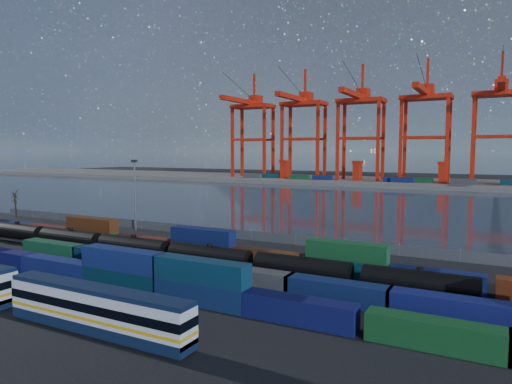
% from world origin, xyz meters
% --- Properties ---
extents(ground, '(700.00, 700.00, 0.00)m').
position_xyz_m(ground, '(0.00, 0.00, 0.00)').
color(ground, black).
rests_on(ground, ground).
extents(harbor_water, '(700.00, 700.00, 0.00)m').
position_xyz_m(harbor_water, '(0.00, 105.00, 0.01)').
color(harbor_water, '#2C3440').
rests_on(harbor_water, ground).
extents(far_quay, '(700.00, 70.00, 2.00)m').
position_xyz_m(far_quay, '(0.00, 210.00, 1.00)').
color(far_quay, '#514F4C').
rests_on(far_quay, ground).
extents(distant_mountains, '(2470.00, 1100.00, 520.00)m').
position_xyz_m(distant_mountains, '(63.02, 1600.00, 220.29)').
color(distant_mountains, '#1E2630').
rests_on(distant_mountains, ground).
extents(container_row_south, '(140.37, 2.60, 5.55)m').
position_xyz_m(container_row_south, '(-18.05, -9.98, 2.25)').
color(container_row_south, '#484B4D').
rests_on(container_row_south, ground).
extents(container_row_mid, '(141.71, 2.66, 5.66)m').
position_xyz_m(container_row_mid, '(2.40, -2.04, 1.70)').
color(container_row_mid, '#444749').
rests_on(container_row_mid, ground).
extents(container_row_north, '(141.15, 2.46, 5.24)m').
position_xyz_m(container_row_north, '(-4.95, 10.04, 2.01)').
color(container_row_north, navy).
rests_on(container_row_north, ground).
extents(tanker_string, '(91.92, 3.10, 4.43)m').
position_xyz_m(tanker_string, '(-1.81, 3.27, 2.22)').
color(tanker_string, black).
rests_on(tanker_string, ground).
extents(waterfront_fence, '(160.12, 0.12, 2.20)m').
position_xyz_m(waterfront_fence, '(-0.00, 28.00, 1.00)').
color(waterfront_fence, '#595B5E').
rests_on(waterfront_fence, ground).
extents(bare_tree, '(2.11, 2.05, 8.05)m').
position_xyz_m(bare_tree, '(-73.58, 25.44, 4.01)').
color(bare_tree, black).
rests_on(bare_tree, ground).
extents(yard_light_mast, '(1.60, 0.40, 16.60)m').
position_xyz_m(yard_light_mast, '(-30.00, 26.00, 9.30)').
color(yard_light_mast, slate).
rests_on(yard_light_mast, ground).
extents(gantry_cranes, '(201.09, 50.10, 67.85)m').
position_xyz_m(gantry_cranes, '(-7.50, 203.20, 41.59)').
color(gantry_cranes, red).
rests_on(gantry_cranes, ground).
extents(quay_containers, '(172.58, 10.99, 2.60)m').
position_xyz_m(quay_containers, '(-11.00, 195.46, 3.30)').
color(quay_containers, navy).
rests_on(quay_containers, far_quay).
extents(straddle_carriers, '(140.00, 7.00, 11.10)m').
position_xyz_m(straddle_carriers, '(-2.50, 200.00, 7.82)').
color(straddle_carriers, red).
rests_on(straddle_carriers, far_quay).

